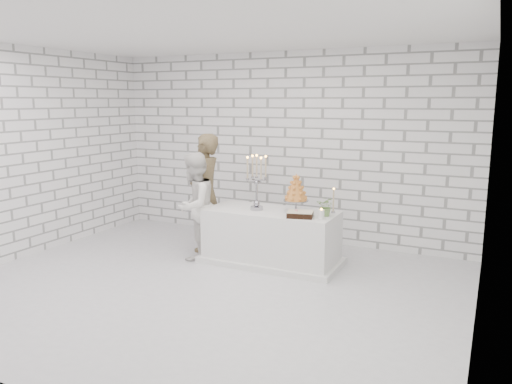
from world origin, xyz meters
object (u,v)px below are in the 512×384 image
(groom, at_px, (205,193))
(candelabra, at_px, (257,182))
(bride, at_px, (194,206))
(croquembouche, at_px, (296,193))
(cake_table, at_px, (271,237))

(groom, xyz_separation_m, candelabra, (0.95, -0.20, 0.25))
(bride, height_order, croquembouche, bride)
(groom, relative_size, bride, 1.16)
(candelabra, bearing_deg, groom, 168.11)
(bride, bearing_deg, cake_table, 99.64)
(candelabra, bearing_deg, cake_table, 14.33)
(groom, distance_m, croquembouche, 1.49)
(croquembouche, bearing_deg, groom, 176.55)
(cake_table, height_order, candelabra, candelabra)
(groom, height_order, croquembouche, groom)
(cake_table, xyz_separation_m, bride, (-1.08, -0.26, 0.39))
(bride, distance_m, candelabra, 0.98)
(groom, bearing_deg, cake_table, 79.84)
(candelabra, xyz_separation_m, croquembouche, (0.54, 0.11, -0.12))
(bride, height_order, candelabra, bride)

